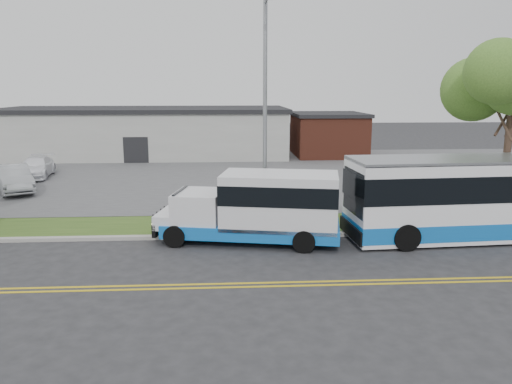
{
  "coord_description": "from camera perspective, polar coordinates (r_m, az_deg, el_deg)",
  "views": [
    {
      "loc": [
        1.34,
        -18.7,
        6.06
      ],
      "look_at": [
        2.6,
        2.63,
        1.6
      ],
      "focal_mm": 35.0,
      "sensor_mm": 36.0,
      "label": 1
    }
  ],
  "objects": [
    {
      "name": "parked_car_b",
      "position": [
        37.14,
        -23.84,
        2.61
      ],
      "size": [
        2.5,
        4.91,
        1.36
      ],
      "primitive_type": "imported",
      "rotation": [
        0.0,
        0.0,
        0.13
      ],
      "color": "white",
      "rests_on": "parking_lot"
    },
    {
      "name": "transit_bus",
      "position": [
        22.59,
        25.53,
        -0.54
      ],
      "size": [
        12.19,
        3.53,
        3.34
      ],
      "rotation": [
        0.0,
        0.0,
        0.06
      ],
      "color": "white",
      "rests_on": "ground"
    },
    {
      "name": "lane_line_south",
      "position": [
        15.81,
        -8.14,
        -10.84
      ],
      "size": [
        70.0,
        0.12,
        0.01
      ],
      "primitive_type": "cube",
      "color": "gold",
      "rests_on": "ground"
    },
    {
      "name": "brick_wing",
      "position": [
        45.81,
        8.21,
        6.54
      ],
      "size": [
        6.3,
        7.3,
        3.9
      ],
      "color": "brown",
      "rests_on": "ground"
    },
    {
      "name": "lane_line_north",
      "position": [
        16.09,
        -8.05,
        -10.43
      ],
      "size": [
        70.0,
        0.12,
        0.01
      ],
      "primitive_type": "cube",
      "color": "gold",
      "rests_on": "ground"
    },
    {
      "name": "streetlight_near",
      "position": [
        21.5,
        1.05,
        9.59
      ],
      "size": [
        0.35,
        1.53,
        9.5
      ],
      "color": "gray",
      "rests_on": "verge"
    },
    {
      "name": "commercial_building",
      "position": [
        46.44,
        -12.56,
        6.72
      ],
      "size": [
        25.4,
        10.4,
        4.35
      ],
      "color": "#9E9E99",
      "rests_on": "ground"
    },
    {
      "name": "parked_car_a",
      "position": [
        32.37,
        -25.93,
        1.39
      ],
      "size": [
        3.77,
        4.96,
        1.57
      ],
      "primitive_type": "imported",
      "rotation": [
        0.0,
        0.0,
        0.51
      ],
      "color": "#ACB0B4",
      "rests_on": "parking_lot"
    },
    {
      "name": "verge",
      "position": [
        22.46,
        -6.71,
        -3.81
      ],
      "size": [
        80.0,
        3.3,
        0.1
      ],
      "primitive_type": "cube",
      "color": "#2F4B19",
      "rests_on": "ground"
    },
    {
      "name": "ground",
      "position": [
        19.7,
        -7.17,
        -6.22
      ],
      "size": [
        140.0,
        140.0,
        0.0
      ],
      "primitive_type": "plane",
      "color": "#28282B",
      "rests_on": "ground"
    },
    {
      "name": "parking_lot",
      "position": [
        36.22,
        -5.47,
        2.18
      ],
      "size": [
        80.0,
        25.0,
        0.1
      ],
      "primitive_type": "cube",
      "color": "#4C4C4F",
      "rests_on": "ground"
    },
    {
      "name": "shuttle_bus",
      "position": [
        19.74,
        0.63,
        -1.57
      ],
      "size": [
        7.6,
        3.67,
        2.81
      ],
      "rotation": [
        0.0,
        0.0,
        -0.19
      ],
      "color": "blue",
      "rests_on": "ground"
    },
    {
      "name": "curb",
      "position": [
        20.72,
        -6.98,
        -5.08
      ],
      "size": [
        80.0,
        0.3,
        0.15
      ],
      "primitive_type": "cube",
      "color": "#9E9B93",
      "rests_on": "ground"
    }
  ]
}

